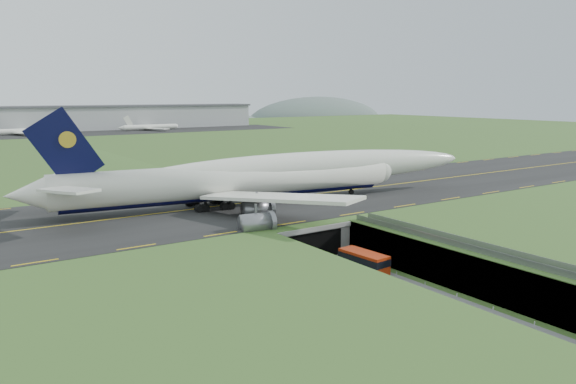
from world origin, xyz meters
TOP-DOWN VIEW (x-y plane):
  - ground at (0.00, 0.00)m, footprint 900.00×900.00m
  - airfield_deck at (0.00, 0.00)m, footprint 800.00×800.00m
  - trench_road at (0.00, -7.50)m, footprint 12.00×75.00m
  - taxiway at (0.00, 33.00)m, footprint 800.00×44.00m
  - tunnel_portal at (0.00, 16.71)m, footprint 17.00×22.30m
  - guideway at (11.00, -19.11)m, footprint 3.00×53.00m
  - jumbo_jet at (4.62, 30.91)m, footprint 100.74×63.25m
  - shuttle_tram at (2.15, -2.45)m, footprint 3.91×8.90m
  - cargo_terminal at (-0.08, 299.41)m, footprint 320.00×67.00m
  - distant_hills at (64.38, 430.00)m, footprint 700.00×91.00m

SIDE VIEW (x-z plane):
  - distant_hills at x=64.38m, z-range -34.00..26.00m
  - ground at x=0.00m, z-range 0.00..0.00m
  - trench_road at x=0.00m, z-range 0.00..0.20m
  - shuttle_tram at x=2.15m, z-range 0.16..3.67m
  - airfield_deck at x=0.00m, z-range 0.00..6.00m
  - tunnel_portal at x=0.00m, z-range 0.33..6.33m
  - guideway at x=11.00m, z-range 1.80..8.85m
  - taxiway at x=0.00m, z-range 6.00..6.18m
  - jumbo_jet at x=4.62m, z-range 1.14..22.25m
  - cargo_terminal at x=-0.08m, z-range 6.16..21.76m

